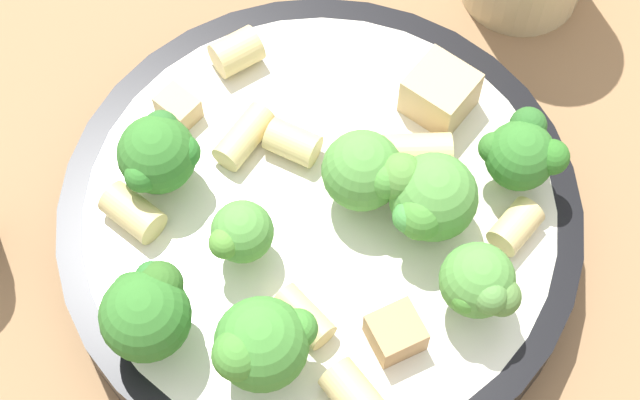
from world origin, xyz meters
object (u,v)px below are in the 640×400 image
at_px(chicken_chunk_0, 396,333).
at_px(chicken_chunk_2, 178,107).
at_px(broccoli_floret_1, 364,178).
at_px(rigatoni_6, 300,140).
at_px(broccoli_floret_4, 261,345).
at_px(rigatoni_4, 353,394).
at_px(rigatoni_7, 237,52).
at_px(pasta_bowl, 320,223).
at_px(broccoli_floret_5, 240,234).
at_px(chicken_chunk_1, 440,93).
at_px(broccoli_floret_0, 480,285).
at_px(rigatoni_3, 133,212).
at_px(rigatoni_2, 516,227).
at_px(broccoli_floret_2, 522,153).
at_px(broccoli_floret_7, 427,198).
at_px(rigatoni_0, 304,316).
at_px(broccoli_floret_3, 158,154).
at_px(broccoli_floret_6, 146,310).
at_px(rigatoni_5, 244,137).
at_px(rigatoni_1, 417,153).

distance_m(chicken_chunk_0, chicken_chunk_2, 0.14).
distance_m(broccoli_floret_1, rigatoni_6, 0.04).
relative_size(broccoli_floret_4, rigatoni_4, 1.84).
xyz_separation_m(broccoli_floret_1, rigatoni_7, (-0.02, 0.09, -0.01)).
distance_m(pasta_bowl, broccoli_floret_5, 0.05).
xyz_separation_m(broccoli_floret_4, chicken_chunk_1, (0.12, 0.08, -0.02)).
xyz_separation_m(pasta_bowl, broccoli_floret_1, (0.02, -0.00, 0.04)).
distance_m(broccoli_floret_0, rigatoni_3, 0.15).
distance_m(broccoli_floret_0, rigatoni_2, 0.04).
bearing_deg(broccoli_floret_2, rigatoni_7, 131.68).
relative_size(broccoli_floret_0, broccoli_floret_5, 1.19).
xyz_separation_m(broccoli_floret_7, rigatoni_0, (-0.06, -0.02, -0.02)).
height_order(broccoli_floret_0, broccoli_floret_3, same).
xyz_separation_m(broccoli_floret_1, chicken_chunk_2, (-0.06, 0.07, -0.02)).
bearing_deg(chicken_chunk_1, rigatoni_2, -87.78).
distance_m(broccoli_floret_6, chicken_chunk_0, 0.10).
height_order(rigatoni_0, rigatoni_3, rigatoni_3).
relative_size(broccoli_floret_6, rigatoni_5, 1.48).
bearing_deg(rigatoni_3, rigatoni_0, -54.55).
height_order(pasta_bowl, broccoli_floret_1, broccoli_floret_1).
height_order(broccoli_floret_2, rigatoni_1, broccoli_floret_2).
bearing_deg(broccoli_floret_7, chicken_chunk_1, 58.77).
bearing_deg(broccoli_floret_2, broccoli_floret_0, -132.05).
bearing_deg(broccoli_floret_4, rigatoni_7, 74.04).
bearing_deg(rigatoni_5, rigatoni_2, -42.92).
height_order(broccoli_floret_0, broccoli_floret_4, broccoli_floret_4).
bearing_deg(rigatoni_3, broccoli_floret_5, -40.54).
bearing_deg(broccoli_floret_6, rigatoni_0, -17.42).
height_order(pasta_bowl, chicken_chunk_2, chicken_chunk_2).
bearing_deg(rigatoni_1, broccoli_floret_6, -166.05).
bearing_deg(broccoli_floret_2, chicken_chunk_1, 108.39).
bearing_deg(rigatoni_0, broccoli_floret_7, 19.76).
height_order(broccoli_floret_6, rigatoni_6, broccoli_floret_6).
relative_size(broccoli_floret_3, rigatoni_6, 1.75).
bearing_deg(rigatoni_7, rigatoni_4, -94.39).
relative_size(pasta_bowl, rigatoni_3, 8.91).
relative_size(rigatoni_1, chicken_chunk_0, 1.49).
xyz_separation_m(pasta_bowl, broccoli_floret_4, (-0.05, -0.06, 0.04)).
distance_m(broccoli_floret_6, rigatoni_3, 0.06).
bearing_deg(chicken_chunk_1, rigatoni_1, -133.08).
xyz_separation_m(rigatoni_0, chicken_chunk_0, (0.03, -0.02, 0.00)).
xyz_separation_m(rigatoni_7, chicken_chunk_1, (0.08, -0.06, 0.00)).
relative_size(rigatoni_0, rigatoni_1, 0.86).
height_order(broccoli_floret_1, rigatoni_3, broccoli_floret_1).
height_order(pasta_bowl, rigatoni_6, rigatoni_6).
height_order(broccoli_floret_0, broccoli_floret_5, broccoli_floret_0).
height_order(broccoli_floret_7, rigatoni_6, broccoli_floret_7).
xyz_separation_m(rigatoni_6, chicken_chunk_0, (0.00, -0.10, 0.00)).
height_order(rigatoni_5, rigatoni_6, rigatoni_6).
xyz_separation_m(broccoli_floret_5, rigatoni_7, (0.03, 0.09, -0.01)).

